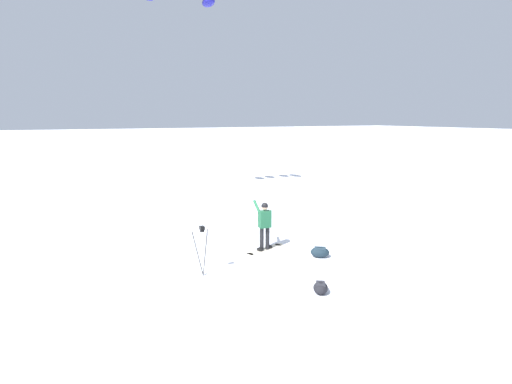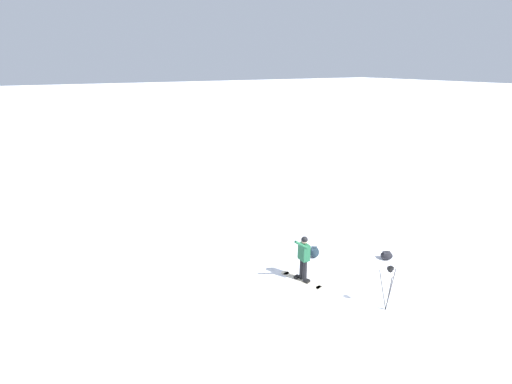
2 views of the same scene
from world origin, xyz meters
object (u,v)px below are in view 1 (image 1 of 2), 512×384
snowboarder (265,221)px  camera_tripod (202,241)px  snowboard (265,249)px  gear_bag_large (321,288)px  gear_bag_small (320,252)px

snowboarder → camera_tripod: bearing=23.8°
snowboard → gear_bag_large: 3.78m
snowboarder → camera_tripod: snowboarder is taller
snowboard → gear_bag_large: bearing=84.2°
snowboard → snowboarder: bearing=49.6°
snowboard → gear_bag_large: (0.38, 3.76, 0.14)m
gear_bag_small → gear_bag_large: bearing=54.1°
camera_tripod → gear_bag_small: 4.03m
camera_tripod → gear_bag_small: bearing=175.3°
snowboard → gear_bag_small: bearing=129.4°
gear_bag_large → gear_bag_small: 2.77m
camera_tripod → snowboard: bearing=-156.0°
snowboarder → gear_bag_large: bearing=84.4°
snowboard → camera_tripod: camera_tripod is taller
snowboard → gear_bag_small: gear_bag_small is taller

